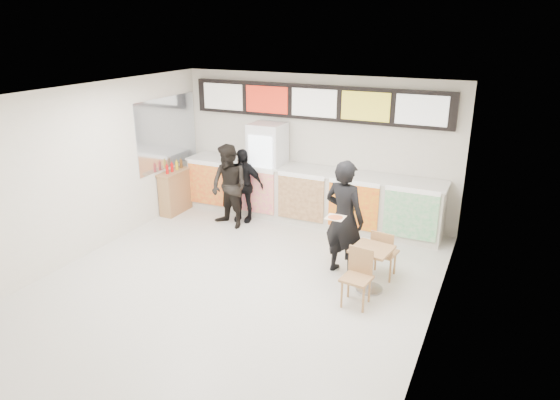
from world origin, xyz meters
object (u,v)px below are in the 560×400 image
Objects in this scene: condiment_ledge at (175,191)px; service_counter at (307,195)px; customer_left at (229,187)px; drinks_fridge at (267,170)px; customer_mid at (243,185)px; cafe_table at (371,261)px; customer_main at (344,218)px.

service_counter is at bearing 14.84° from condiment_ledge.
condiment_ledge is at bearing -171.17° from customer_left.
customer_left reaches higher than condiment_ledge.
drinks_fridge is 1.29× the size of customer_mid.
cafe_table is at bearing -17.75° from condiment_ledge.
customer_main is at bearing -39.40° from drinks_fridge.
cafe_table is (3.30, -1.33, -0.36)m from customer_left.
drinks_fridge is (-0.93, 0.02, 0.43)m from service_counter.
cafe_table is at bearing -49.00° from service_counter.
cafe_table is (0.58, -0.38, -0.48)m from customer_main.
customer_mid is 1.04× the size of cafe_table.
customer_mid is at bearing 95.81° from customer_left.
cafe_table is 1.34× the size of condiment_ledge.
drinks_fridge reaches higher than customer_main.
customer_mid is at bearing -156.37° from service_counter.
customer_main is 1.30× the size of cafe_table.
service_counter is at bearing 16.02° from customer_mid.
service_counter is 3.58× the size of customer_mid.
condiment_ledge is at bearing -157.95° from drinks_fridge.
drinks_fridge is at bearing 149.60° from cafe_table.
customer_main reaches higher than customer_mid.
drinks_fridge is 1.03× the size of customer_main.
drinks_fridge is 1.34× the size of cafe_table.
service_counter is 2.78× the size of drinks_fridge.
condiment_ledge is at bearing 170.09° from cafe_table.
service_counter is at bearing -38.13° from customer_main.
drinks_fridge is 2.10m from condiment_ledge.
customer_left reaches higher than cafe_table.
customer_left is 1.56m from condiment_ledge.
customer_main is (1.41, -1.91, 0.40)m from service_counter.
customer_left reaches higher than service_counter.
customer_left is at bearing -108.41° from customer_mid.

